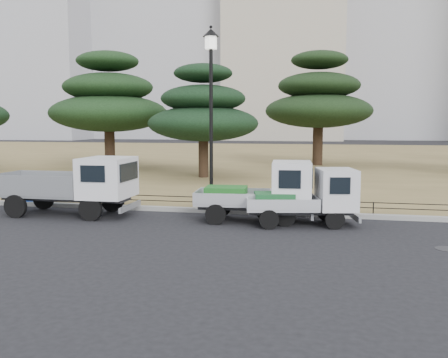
% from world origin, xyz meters
% --- Properties ---
extents(ground, '(220.00, 220.00, 0.00)m').
position_xyz_m(ground, '(0.00, 0.00, 0.00)').
color(ground, black).
extents(lawn, '(120.00, 56.00, 0.15)m').
position_xyz_m(lawn, '(0.00, 30.60, 0.07)').
color(lawn, olive).
rests_on(lawn, ground).
extents(curb, '(120.00, 0.25, 0.16)m').
position_xyz_m(curb, '(0.00, 2.60, 0.08)').
color(curb, gray).
rests_on(curb, ground).
extents(truck_large, '(4.68, 1.93, 2.04)m').
position_xyz_m(truck_large, '(-5.15, 1.18, 1.13)').
color(truck_large, black).
rests_on(truck_large, ground).
extents(truck_kei_front, '(3.83, 1.88, 1.97)m').
position_xyz_m(truck_kei_front, '(1.42, 1.44, 0.98)').
color(truck_kei_front, black).
rests_on(truck_kei_front, ground).
extents(truck_kei_rear, '(3.60, 2.08, 1.77)m').
position_xyz_m(truck_kei_rear, '(2.92, 1.17, 0.88)').
color(truck_kei_rear, black).
rests_on(truck_kei_rear, ground).
extents(street_lamp, '(0.57, 0.57, 6.34)m').
position_xyz_m(street_lamp, '(-0.66, 2.90, 4.44)').
color(street_lamp, black).
rests_on(street_lamp, lawn).
extents(pipe_fence, '(38.00, 0.04, 0.40)m').
position_xyz_m(pipe_fence, '(0.00, 2.75, 0.44)').
color(pipe_fence, black).
rests_on(pipe_fence, lawn).
extents(tarp_pile, '(1.77, 1.48, 1.01)m').
position_xyz_m(tarp_pile, '(-7.45, 3.31, 0.55)').
color(tarp_pile, '#1742B4').
rests_on(tarp_pile, lawn).
extents(manhole, '(0.60, 0.60, 0.01)m').
position_xyz_m(manhole, '(6.50, -1.20, 0.01)').
color(manhole, '#2D2D30').
rests_on(manhole, ground).
extents(pine_west_near, '(7.75, 7.75, 7.75)m').
position_xyz_m(pine_west_near, '(-10.91, 16.62, 4.62)').
color(pine_west_near, black).
rests_on(pine_west_near, lawn).
extents(pine_center_left, '(6.22, 6.22, 6.32)m').
position_xyz_m(pine_center_left, '(-3.43, 12.71, 3.80)').
color(pine_center_left, black).
rests_on(pine_center_left, lawn).
extents(pine_center_right, '(7.72, 7.72, 8.19)m').
position_xyz_m(pine_center_right, '(2.69, 22.44, 4.89)').
color(pine_center_right, black).
rests_on(pine_center_right, lawn).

